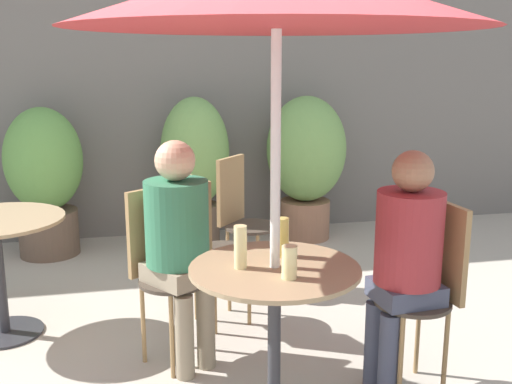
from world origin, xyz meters
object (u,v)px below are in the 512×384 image
Objects in this scene: beer_glass_1 at (282,237)px; potted_plant_2 at (306,158)px; potted_plant_1 at (195,163)px; bistro_chair_3 at (240,211)px; potted_plant_0 at (45,175)px; bistro_chair_2 at (209,237)px; beer_glass_2 at (240,247)px; bistro_chair_1 at (162,259)px; bistro_chair_0 at (430,280)px; seated_person_1 at (179,235)px; cafe_table_near at (274,305)px; seated_person_0 at (406,251)px; beer_glass_0 at (289,262)px.

potted_plant_2 is (0.86, 2.51, -0.07)m from beer_glass_1.
beer_glass_1 is 0.14× the size of potted_plant_1.
potted_plant_0 reaches higher than bistro_chair_3.
bistro_chair_2 is at bearing -123.57° from potted_plant_2.
bistro_chair_2 is 0.92m from beer_glass_1.
bistro_chair_1 is at bearing 115.97° from beer_glass_2.
bistro_chair_1 is 1.00× the size of bistro_chair_3.
seated_person_1 reaches higher than bistro_chair_0.
bistro_chair_0 and bistro_chair_3 have the same top height.
bistro_chair_2 is at bearing 90.92° from beer_glass_2.
bistro_chair_0 is at bearing -154.65° from bistro_chair_2.
potted_plant_0 reaches higher than beer_glass_1.
beer_glass_2 is 0.15× the size of potted_plant_1.
bistro_chair_1 is at bearing 90.00° from seated_person_1.
seated_person_1 is 0.94× the size of potted_plant_2.
beer_glass_1 reaches higher than cafe_table_near.
bistro_chair_0 is 0.22m from seated_person_0.
bistro_chair_2 is at bearing 99.54° from cafe_table_near.
potted_plant_0 is at bearing 95.58° from bistro_chair_3.
cafe_table_near is 0.81× the size of bistro_chair_3.
seated_person_0 reaches higher than beer_glass_1.
bistro_chair_1 is 6.66× the size of beer_glass_0.
potted_plant_2 is (1.39, 1.99, 0.17)m from bistro_chair_1.
beer_glass_1 is (0.24, -0.85, 0.24)m from bistro_chair_2.
seated_person_1 is 0.99× the size of potted_plant_0.
bistro_chair_1 reaches higher than beer_glass_0.
beer_glass_2 is at bearing -92.25° from seated_person_0.
bistro_chair_0 and bistro_chair_1 have the same top height.
potted_plant_1 reaches higher than cafe_table_near.
bistro_chair_1 is 1.27m from seated_person_0.
bistro_chair_3 is at bearing 28.60° from seated_person_1.
seated_person_0 is 0.66m from beer_glass_0.
bistro_chair_3 is 0.77× the size of potted_plant_0.
bistro_chair_0 reaches higher than beer_glass_0.
bistro_chair_1 is 0.75m from beer_glass_2.
bistro_chair_3 is 0.77× the size of seated_person_1.
bistro_chair_2 is 2.00m from potted_plant_0.
bistro_chair_3 is (0.30, 0.58, 0.00)m from bistro_chair_2.
seated_person_0 is at bearing -59.99° from seated_person_1.
bistro_chair_2 reaches higher than beer_glass_2.
potted_plant_0 is at bearing 113.76° from beer_glass_2.
bistro_chair_3 is at bearing -166.25° from seated_person_0.
seated_person_0 reaches higher than beer_glass_2.
bistro_chair_1 is at bearing -170.91° from bistro_chair_3.
potted_plant_1 reaches higher than seated_person_1.
seated_person_1 is 0.79m from beer_glass_0.
cafe_table_near is 0.63× the size of seated_person_1.
bistro_chair_1 is at bearing -124.96° from potted_plant_2.
potted_plant_1 is at bearing 2.17° from potted_plant_0.
potted_plant_1 is at bearing 92.84° from beer_glass_1.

